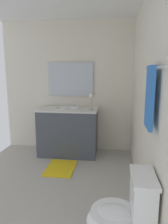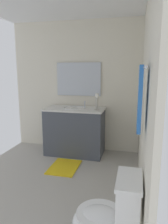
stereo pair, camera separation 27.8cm
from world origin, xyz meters
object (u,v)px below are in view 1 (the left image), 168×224
Objects in this scene: toilet at (122,217)px; sink_basin at (68,111)px; mirror at (71,79)px; candle_holder_tall at (91,101)px; vanity_cabinet at (68,131)px; bath_mat at (61,168)px; towel_bar at (154,68)px; towel_near_vanity at (150,97)px.

sink_basin is at bearing -157.21° from toilet.
mirror is at bearing -159.59° from toilet.
sink_basin is 0.47m from candle_holder_tall.
mirror is at bearing 179.99° from vanity_cabinet.
bath_mat is (0.91, 0.00, -1.37)m from mirror.
towel_near_vanity reaches higher than towel_bar.
mirror is 2.43m from towel_near_vanity.
candle_holder_tall is 2.02m from towel_bar.
sink_basin is 2.37m from toilet.
vanity_cabinet is 0.72m from candle_holder_tall.
toilet is 1.25m from towel_bar.
towel_bar is (-0.26, 0.22, 1.20)m from toilet.
vanity_cabinet is 1.34× the size of towel_bar.
towel_bar is at bearing 21.10° from candle_holder_tall.
sink_basin is 0.47× the size of mirror.
candle_holder_tall reaches higher than toilet.
toilet is 0.92× the size of towel_bar.
sink_basin reaches higher than vanity_cabinet.
mirror is 1.42× the size of bath_mat.
mirror is at bearing -180.00° from bath_mat.
candle_holder_tall reaches higher than bath_mat.
mirror reaches higher than vanity_cabinet.
bath_mat is (0.62, -0.00, -0.82)m from sink_basin.
sink_basin is 0.67× the size of bath_mat.
mirror is 2.77m from toilet.
towel_bar is at bearing 41.84° from bath_mat.
bath_mat is (0.56, -0.42, -1.01)m from candle_holder_tall.
towel_bar reaches higher than toilet.
sink_basin is at bearing 179.91° from bath_mat.
bath_mat is at bearing -138.62° from towel_near_vanity.
bath_mat is (0.62, 0.00, -0.43)m from vanity_cabinet.
toilet is (2.42, 0.90, -1.01)m from mirror.
mirror is at bearing -152.53° from towel_bar.
towel_bar reaches higher than bath_mat.
candle_holder_tall is 0.48× the size of bath_mat.
mirror is 2.44m from towel_bar.
towel_near_vanity is (1.88, 1.10, 0.89)m from vanity_cabinet.
towel_near_vanity is 2.13m from bath_mat.
toilet is (2.14, 0.90, -0.07)m from vanity_cabinet.
bath_mat is at bearing 0.00° from mirror.
towel_near_vanity reaches higher than candle_holder_tall.
candle_holder_tall reaches higher than sink_basin.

